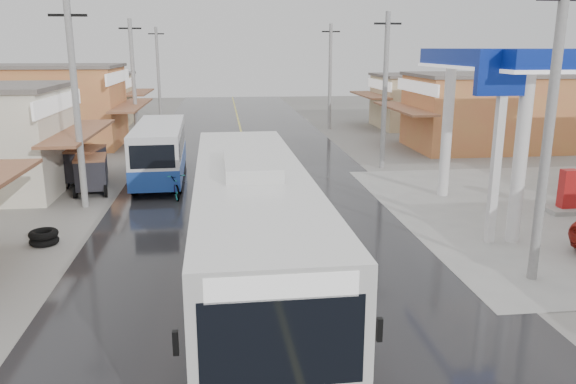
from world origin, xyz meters
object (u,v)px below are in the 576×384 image
object	(u,v)px
coach_bus	(252,238)
tricycle_far	(85,164)
tricycle_near	(91,172)
cyclist	(174,181)
second_bus	(160,150)
tyre_stack	(44,237)

from	to	relation	value
coach_bus	tricycle_far	xyz separation A→B (m)	(-7.01, 13.78, -0.83)
coach_bus	tricycle_near	distance (m)	13.74
coach_bus	tricycle_far	world-z (taller)	coach_bus
coach_bus	cyclist	xyz separation A→B (m)	(-2.74, 10.94, -1.10)
second_bus	cyclist	xyz separation A→B (m)	(0.89, -3.50, -0.71)
second_bus	cyclist	size ratio (longest dim) A/B	3.64
tricycle_near	tricycle_far	bearing A→B (deg)	101.87
tricycle_near	coach_bus	bearing A→B (deg)	-70.95
coach_bus	second_bus	world-z (taller)	coach_bus
coach_bus	tricycle_far	size ratio (longest dim) A/B	4.98
second_bus	tyre_stack	xyz separation A→B (m)	(-2.88, -8.95, -1.20)
cyclist	tricycle_far	xyz separation A→B (m)	(-4.26, 2.85, 0.27)
second_bus	tricycle_far	xyz separation A→B (m)	(-3.37, -0.66, -0.44)
second_bus	tyre_stack	world-z (taller)	second_bus
coach_bus	cyclist	world-z (taller)	coach_bus
tricycle_far	tyre_stack	size ratio (longest dim) A/B	2.62
cyclist	tyre_stack	xyz separation A→B (m)	(-3.77, -5.45, -0.49)
coach_bus	cyclist	distance (m)	11.33
coach_bus	tricycle_near	xyz separation A→B (m)	(-6.39, 12.13, -0.89)
coach_bus	second_bus	bearing A→B (deg)	103.37
tricycle_near	tricycle_far	distance (m)	1.76
cyclist	tricycle_near	xyz separation A→B (m)	(-3.64, 1.20, 0.21)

